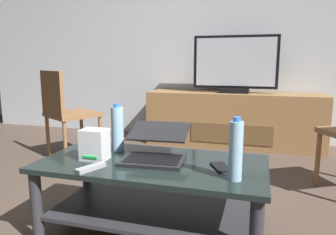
# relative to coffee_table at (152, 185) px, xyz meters

# --- Properties ---
(back_wall) EXTENTS (6.40, 0.12, 2.80)m
(back_wall) POSITION_rel_coffee_table_xyz_m (-0.10, 2.42, 1.10)
(back_wall) COLOR silver
(back_wall) RESTS_ON ground
(coffee_table) EXTENTS (1.20, 0.59, 0.43)m
(coffee_table) POSITION_rel_coffee_table_xyz_m (0.00, 0.00, 0.00)
(coffee_table) COLOR black
(coffee_table) RESTS_ON ground
(media_cabinet) EXTENTS (1.95, 0.51, 0.61)m
(media_cabinet) POSITION_rel_coffee_table_xyz_m (0.25, 2.10, 0.01)
(media_cabinet) COLOR olive
(media_cabinet) RESTS_ON ground
(television) EXTENTS (0.93, 0.20, 0.63)m
(television) POSITION_rel_coffee_table_xyz_m (0.25, 2.08, 0.61)
(television) COLOR black
(television) RESTS_ON media_cabinet
(side_chair) EXTENTS (0.60, 0.60, 0.87)m
(side_chair) POSITION_rel_coffee_table_xyz_m (-1.29, 1.11, 0.19)
(side_chair) COLOR brown
(side_chair) RESTS_ON ground
(laptop) EXTENTS (0.36, 0.41, 0.17)m
(laptop) POSITION_rel_coffee_table_xyz_m (0.00, 0.05, 0.19)
(laptop) COLOR black
(laptop) RESTS_ON coffee_table
(router_box) EXTENTS (0.14, 0.11, 0.17)m
(router_box) POSITION_rel_coffee_table_xyz_m (-0.31, -0.06, 0.22)
(router_box) COLOR silver
(router_box) RESTS_ON coffee_table
(water_bottle_near) EXTENTS (0.06, 0.06, 0.29)m
(water_bottle_near) POSITION_rel_coffee_table_xyz_m (0.45, -0.14, 0.27)
(water_bottle_near) COLOR #99C6E5
(water_bottle_near) RESTS_ON coffee_table
(water_bottle_far) EXTENTS (0.07, 0.07, 0.28)m
(water_bottle_far) POSITION_rel_coffee_table_xyz_m (-0.26, 0.14, 0.27)
(water_bottle_far) COLOR #99C6E5
(water_bottle_far) RESTS_ON coffee_table
(cell_phone) EXTENTS (0.13, 0.16, 0.01)m
(cell_phone) POSITION_rel_coffee_table_xyz_m (0.37, -0.00, 0.14)
(cell_phone) COLOR black
(cell_phone) RESTS_ON coffee_table
(tv_remote) EXTENTS (0.10, 0.16, 0.02)m
(tv_remote) POSITION_rel_coffee_table_xyz_m (-0.25, -0.21, 0.14)
(tv_remote) COLOR #99999E
(tv_remote) RESTS_ON coffee_table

